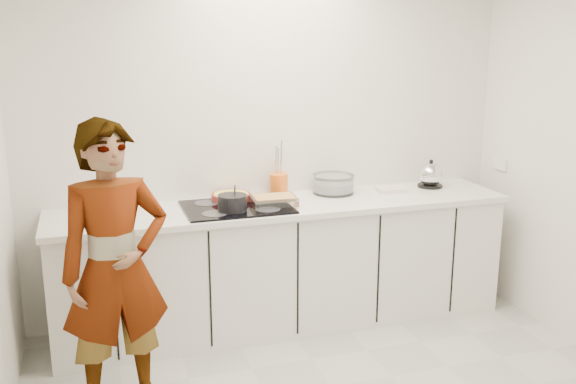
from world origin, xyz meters
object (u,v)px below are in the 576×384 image
object	(u,v)px
hob	(237,207)
tart_dish	(231,196)
cook	(115,269)
utensil_crock	(279,185)
kettle	(430,175)
baking_dish	(274,200)
mixing_bowl	(333,185)
saucepan	(232,203)

from	to	relation	value
hob	tart_dish	bearing A→B (deg)	89.55
tart_dish	cook	distance (m)	1.23
cook	utensil_crock	bearing A→B (deg)	26.67
kettle	tart_dish	bearing A→B (deg)	178.71
baking_dish	utensil_crock	bearing A→B (deg)	66.17
hob	kettle	distance (m)	1.58
baking_dish	mixing_bowl	size ratio (longest dim) A/B	0.82
tart_dish	saucepan	size ratio (longest dim) A/B	1.45
saucepan	tart_dish	bearing A→B (deg)	79.12
baking_dish	cook	distance (m)	1.30
hob	utensil_crock	distance (m)	0.45
baking_dish	cook	size ratio (longest dim) A/B	0.19
saucepan	utensil_crock	world-z (taller)	saucepan
hob	saucepan	world-z (taller)	saucepan
baking_dish	mixing_bowl	bearing A→B (deg)	22.73
mixing_bowl	hob	bearing A→B (deg)	-166.49
kettle	cook	size ratio (longest dim) A/B	0.13
kettle	baking_dish	bearing A→B (deg)	-172.36
hob	mixing_bowl	xyz separation A→B (m)	(0.78, 0.19, 0.06)
hob	tart_dish	world-z (taller)	tart_dish
kettle	cook	distance (m)	2.57
hob	baking_dish	xyz separation A→B (m)	(0.25, -0.03, 0.04)
tart_dish	kettle	world-z (taller)	kettle
saucepan	utensil_crock	size ratio (longest dim) A/B	1.49
tart_dish	cook	size ratio (longest dim) A/B	0.22
baking_dish	mixing_bowl	xyz separation A→B (m)	(0.53, 0.22, 0.02)
mixing_bowl	saucepan	bearing A→B (deg)	-160.75
mixing_bowl	utensil_crock	world-z (taller)	utensil_crock
hob	tart_dish	distance (m)	0.18
tart_dish	mixing_bowl	distance (m)	0.78
tart_dish	mixing_bowl	world-z (taller)	mixing_bowl
cook	hob	bearing A→B (deg)	28.76
kettle	utensil_crock	xyz separation A→B (m)	(-1.19, 0.10, -0.01)
hob	saucepan	bearing A→B (deg)	-117.03
saucepan	kettle	size ratio (longest dim) A/B	1.11
hob	kettle	world-z (taller)	kettle
baking_dish	mixing_bowl	world-z (taller)	mixing_bowl
baking_dish	cook	world-z (taller)	cook
saucepan	mixing_bowl	distance (m)	0.88
tart_dish	utensil_crock	size ratio (longest dim) A/B	2.17
saucepan	utensil_crock	bearing A→B (deg)	38.81
utensil_crock	tart_dish	bearing A→B (deg)	-170.62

